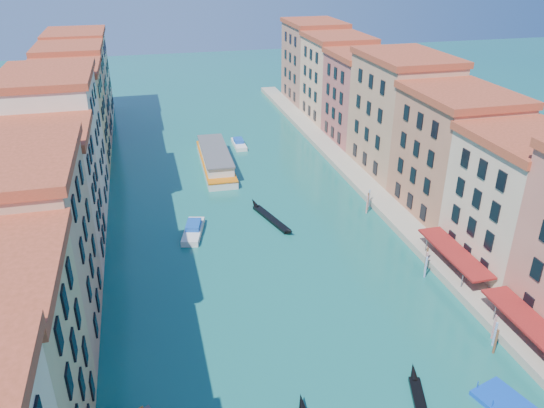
# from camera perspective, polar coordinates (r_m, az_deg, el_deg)

# --- Properties ---
(left_bank_palazzos) EXTENTS (12.80, 128.40, 21.00)m
(left_bank_palazzos) POSITION_cam_1_polar(r_m,az_deg,el_deg) (80.16, -22.47, 4.18)
(left_bank_palazzos) COLOR beige
(left_bank_palazzos) RESTS_ON ground
(right_bank_palazzos) EXTENTS (12.80, 128.40, 21.00)m
(right_bank_palazzos) POSITION_cam_1_polar(r_m,az_deg,el_deg) (90.39, 15.32, 7.63)
(right_bank_palazzos) COLOR #A64F31
(right_bank_palazzos) RESTS_ON ground
(quay) EXTENTS (4.00, 140.00, 1.00)m
(quay) POSITION_cam_1_polar(r_m,az_deg,el_deg) (90.16, 10.17, 1.80)
(quay) COLOR #A39A83
(quay) RESTS_ON ground
(mooring_poles_right) EXTENTS (1.44, 54.24, 3.20)m
(mooring_poles_right) POSITION_cam_1_polar(r_m,az_deg,el_deg) (61.50, 21.32, -11.40)
(mooring_poles_right) COLOR brown
(mooring_poles_right) RESTS_ON ground
(vaporetto_far) EXTENTS (5.65, 22.26, 3.29)m
(vaporetto_far) POSITION_cam_1_polar(r_m,az_deg,el_deg) (98.58, -6.11, 4.83)
(vaporetto_far) COLOR silver
(vaporetto_far) RESTS_ON ground
(gondola_far) EXTENTS (4.38, 12.21, 1.77)m
(gondola_far) POSITION_cam_1_polar(r_m,az_deg,el_deg) (79.09, -0.16, -1.47)
(gondola_far) COLOR black
(gondola_far) RESTS_ON ground
(motorboat_mid) EXTENTS (4.14, 7.81, 1.54)m
(motorboat_mid) POSITION_cam_1_polar(r_m,az_deg,el_deg) (76.03, -8.47, -2.78)
(motorboat_mid) COLOR silver
(motorboat_mid) RESTS_ON ground
(motorboat_far) EXTENTS (2.20, 6.86, 1.42)m
(motorboat_far) POSITION_cam_1_polar(r_m,az_deg,el_deg) (109.10, -3.58, 6.52)
(motorboat_far) COLOR white
(motorboat_far) RESTS_ON ground
(blue_dock) EXTENTS (4.98, 6.23, 0.45)m
(blue_dock) POSITION_cam_1_polar(r_m,az_deg,el_deg) (54.41, 24.01, -19.14)
(blue_dock) COLOR #0A3FB9
(blue_dock) RESTS_ON ground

